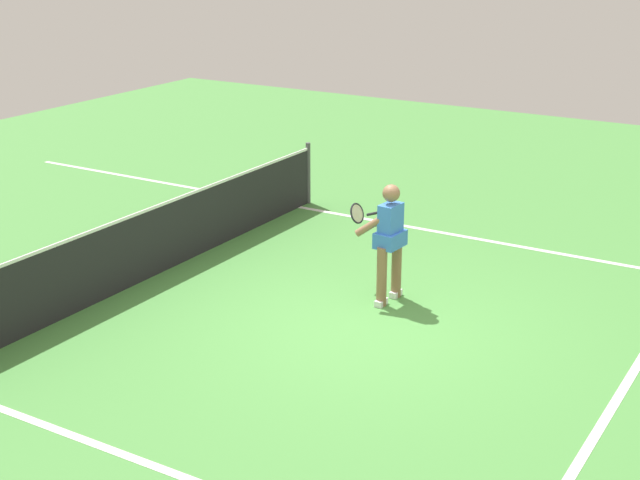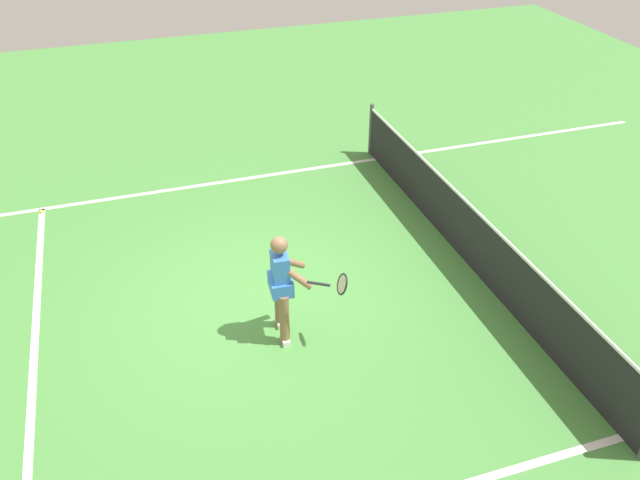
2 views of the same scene
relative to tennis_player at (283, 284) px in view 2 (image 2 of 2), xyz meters
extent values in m
plane|color=#4C9342|center=(-0.82, -0.17, -0.85)|extent=(26.97, 26.97, 0.00)
cube|color=white|center=(-0.82, -3.21, -0.84)|extent=(7.35, 0.10, 0.01)
cube|color=white|center=(-4.49, -0.17, -0.84)|extent=(0.10, 18.74, 0.01)
cylinder|color=#4C4C51|center=(-4.79, 3.14, -0.32)|extent=(0.08, 0.08, 1.06)
cube|color=#232326|center=(-0.82, 3.14, -0.38)|extent=(7.87, 0.02, 0.94)
cube|color=white|center=(-0.82, 3.14, 0.11)|extent=(7.87, 0.02, 0.04)
cylinder|color=#8C6647|center=(-0.19, -0.01, -0.46)|extent=(0.13, 0.13, 0.78)
cylinder|color=#8C6647|center=(0.17, -0.04, -0.46)|extent=(0.13, 0.13, 0.78)
cube|color=white|center=(-0.19, -0.01, -0.81)|extent=(0.20, 0.10, 0.08)
cube|color=white|center=(0.17, -0.04, -0.81)|extent=(0.20, 0.10, 0.08)
cube|color=#3875D6|center=(-0.01, -0.03, 0.19)|extent=(0.33, 0.22, 0.52)
cube|color=#3875D6|center=(-0.01, -0.03, -0.01)|extent=(0.42, 0.31, 0.20)
sphere|color=#8C6647|center=(-0.01, -0.03, 0.59)|extent=(0.22, 0.22, 0.22)
cylinder|color=#8C6647|center=(-0.15, 0.13, 0.21)|extent=(0.25, 0.48, 0.37)
cylinder|color=#8C6647|center=(0.15, 0.11, 0.21)|extent=(0.31, 0.46, 0.37)
cylinder|color=black|center=(0.36, 0.36, 0.17)|extent=(0.06, 0.30, 0.14)
torus|color=black|center=(0.38, 0.66, 0.11)|extent=(0.29, 0.14, 0.28)
cylinder|color=beige|center=(0.38, 0.66, 0.11)|extent=(0.25, 0.11, 0.23)
sphere|color=#D1E533|center=(-4.36, -3.21, -0.81)|extent=(0.07, 0.07, 0.07)
camera|label=1|loc=(-9.86, -4.92, 3.78)|focal=51.88mm
camera|label=2|loc=(6.47, -1.62, 5.08)|focal=36.73mm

